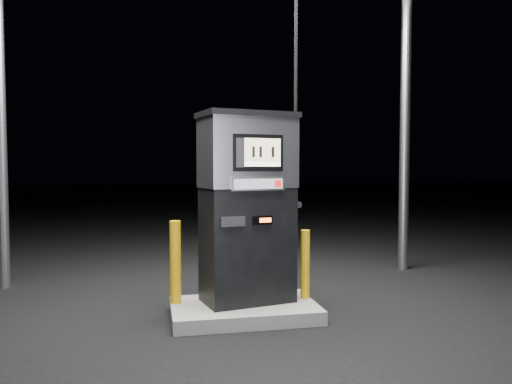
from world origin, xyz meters
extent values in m
plane|color=black|center=(0.00, 0.00, 0.00)|extent=(80.00, 80.00, 0.00)
cube|color=#63635E|center=(0.00, 0.00, 0.07)|extent=(1.60, 1.00, 0.15)
cylinder|color=gray|center=(-3.00, 2.00, 2.25)|extent=(0.16, 0.16, 4.50)
cylinder|color=gray|center=(3.00, 2.00, 2.25)|extent=(0.16, 0.16, 4.50)
cube|color=black|center=(0.06, 0.10, 0.79)|extent=(1.07, 0.76, 1.29)
cube|color=#ACABB3|center=(0.06, 0.10, 1.82)|extent=(1.10, 0.78, 0.77)
cube|color=black|center=(0.06, 0.10, 2.24)|extent=(1.15, 0.83, 0.06)
cube|color=black|center=(0.12, -0.19, 1.82)|extent=(0.57, 0.15, 0.39)
cube|color=beige|center=(0.17, -0.20, 1.85)|extent=(0.41, 0.09, 0.25)
cube|color=white|center=(0.17, -0.20, 1.70)|extent=(0.41, 0.09, 0.05)
cube|color=#ACABB3|center=(0.12, -0.19, 1.49)|extent=(0.61, 0.16, 0.14)
cube|color=gray|center=(0.12, -0.21, 1.49)|extent=(0.55, 0.12, 0.11)
cube|color=red|center=(0.35, -0.16, 1.49)|extent=(0.07, 0.02, 0.07)
cube|color=black|center=(0.17, -0.18, 1.10)|extent=(0.23, 0.07, 0.09)
cube|color=#FF490C|center=(0.20, -0.18, 1.10)|extent=(0.13, 0.03, 0.05)
cube|color=black|center=(-0.16, -0.25, 1.10)|extent=(0.27, 0.08, 0.10)
cube|color=black|center=(0.59, 0.21, 1.23)|extent=(0.14, 0.20, 0.26)
cylinder|color=gray|center=(0.65, 0.23, 1.23)|extent=(0.12, 0.24, 0.07)
cylinder|color=black|center=(0.64, 0.17, 2.95)|extent=(0.04, 0.04, 3.19)
cylinder|color=#EAB10D|center=(-0.74, 0.19, 0.61)|extent=(0.16, 0.16, 0.92)
cylinder|color=#EAB10D|center=(0.74, 0.10, 0.54)|extent=(0.14, 0.14, 0.79)
camera|label=1|loc=(-0.99, -5.38, 1.68)|focal=35.00mm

